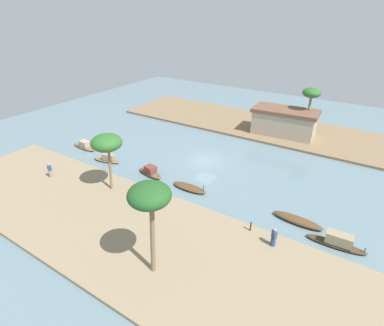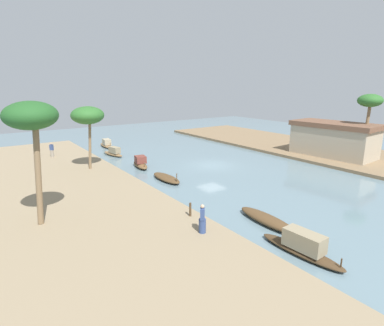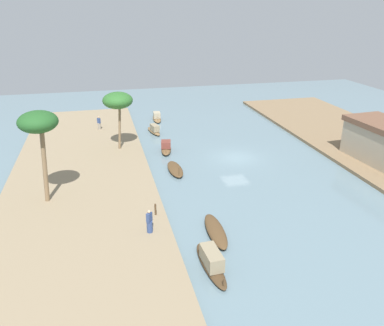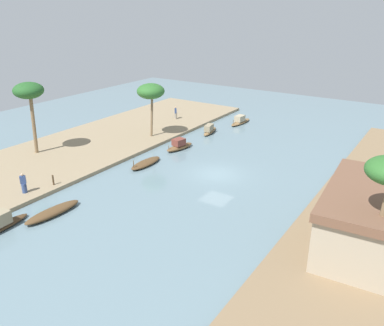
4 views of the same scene
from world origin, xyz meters
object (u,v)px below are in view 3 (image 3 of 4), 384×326
object	(u,v)px
sampan_foreground	(216,231)
sampan_with_red_awning	(211,261)
sampan_near_left_bank	(154,130)
sampan_with_tall_canopy	(175,169)
palm_tree_left_far	(38,124)
mooring_post	(155,209)
sampan_downstream_large	(157,117)
sampan_open_hull	(166,148)
palm_tree_left_near	(118,101)
person_on_near_bank	(99,124)
person_by_mooring	(150,223)

from	to	relation	value
sampan_foreground	sampan_with_red_awning	world-z (taller)	sampan_with_red_awning
sampan_near_left_bank	sampan_with_tall_canopy	bearing A→B (deg)	-10.89
sampan_with_red_awning	palm_tree_left_far	size ratio (longest dim) A/B	0.66
sampan_near_left_bank	mooring_post	distance (m)	20.36
sampan_downstream_large	mooring_post	bearing A→B (deg)	-5.49
sampan_open_hull	palm_tree_left_near	world-z (taller)	palm_tree_left_near
person_on_near_bank	palm_tree_left_near	bearing A→B (deg)	153.01
palm_tree_left_far	person_on_near_bank	bearing A→B (deg)	167.05
sampan_open_hull	person_by_mooring	bearing A→B (deg)	-3.38
sampan_near_left_bank	person_by_mooring	world-z (taller)	person_by_mooring
sampan_foreground	sampan_near_left_bank	bearing A→B (deg)	-175.31
sampan_foreground	person_on_near_bank	xyz separation A→B (m)	(-25.15, -7.09, 0.77)
sampan_near_left_bank	sampan_downstream_large	bearing A→B (deg)	156.34
sampan_foreground	mooring_post	size ratio (longest dim) A/B	5.24
sampan_near_left_bank	person_by_mooring	size ratio (longest dim) A/B	2.24
sampan_downstream_large	person_on_near_bank	world-z (taller)	person_on_near_bank
sampan_near_left_bank	sampan_with_red_awning	world-z (taller)	sampan_with_red_awning
sampan_open_hull	palm_tree_left_far	xyz separation A→B (m)	(9.40, -10.80, 6.02)
mooring_post	palm_tree_left_far	world-z (taller)	palm_tree_left_far
sampan_open_hull	palm_tree_left_far	bearing A→B (deg)	-38.45
sampan_open_hull	sampan_with_red_awning	bearing A→B (deg)	7.98
sampan_near_left_bank	palm_tree_left_far	world-z (taller)	palm_tree_left_far
sampan_open_hull	palm_tree_left_near	size ratio (longest dim) A/B	0.62
person_by_mooring	person_on_near_bank	bearing A→B (deg)	44.52
sampan_open_hull	sampan_downstream_large	distance (m)	12.30
mooring_post	palm_tree_left_near	bearing A→B (deg)	-174.51
sampan_with_tall_canopy	palm_tree_left_near	distance (m)	9.51
mooring_post	palm_tree_left_far	bearing A→B (deg)	-118.52
sampan_foreground	sampan_downstream_large	bearing A→B (deg)	-178.05
sampan_open_hull	sampan_near_left_bank	bearing A→B (deg)	-167.06
sampan_foreground	sampan_open_hull	bearing A→B (deg)	-175.57
sampan_downstream_large	palm_tree_left_near	xyz separation A→B (m)	(11.04, -5.51, 5.01)
mooring_post	sampan_downstream_large	bearing A→B (deg)	170.99
sampan_with_tall_canopy	sampan_with_red_awning	world-z (taller)	sampan_with_red_awning
sampan_open_hull	mooring_post	xyz separation A→B (m)	(13.54, -3.17, 0.33)
mooring_post	palm_tree_left_far	size ratio (longest dim) A/B	0.12
sampan_with_red_awning	mooring_post	size ratio (longest dim) A/B	5.37
sampan_with_red_awning	person_by_mooring	world-z (taller)	person_by_mooring
sampan_downstream_large	palm_tree_left_near	bearing A→B (deg)	-22.99
sampan_open_hull	mooring_post	bearing A→B (deg)	-2.68
sampan_near_left_bank	palm_tree_left_far	bearing A→B (deg)	-45.00
palm_tree_left_far	sampan_near_left_bank	bearing A→B (deg)	146.69
sampan_with_red_awning	sampan_downstream_large	size ratio (longest dim) A/B	1.10
sampan_near_left_bank	mooring_post	bearing A→B (deg)	-19.87
person_by_mooring	palm_tree_left_far	distance (m)	10.83
sampan_with_tall_canopy	mooring_post	bearing A→B (deg)	-20.94
sampan_foreground	person_on_near_bank	world-z (taller)	person_on_near_bank
person_by_mooring	sampan_foreground	bearing A→B (deg)	-62.21
sampan_open_hull	sampan_near_left_bank	xyz separation A→B (m)	(-6.61, -0.28, -0.02)
mooring_post	sampan_near_left_bank	bearing A→B (deg)	171.83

